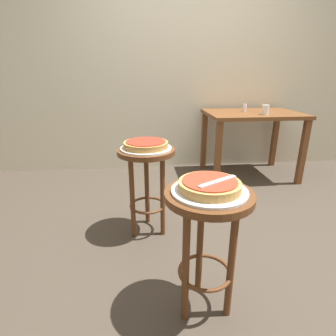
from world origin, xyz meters
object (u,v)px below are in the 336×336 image
object	(u,v)px
pizza_foreground	(210,185)
dining_table	(252,122)
pizza_middle	(146,144)
condiment_shaker	(245,108)
stool_foreground	(207,224)
cup_near_edge	(265,110)
pizza_server_knife	(218,181)
serving_plate_middle	(146,148)
serving_plate_foreground	(209,191)
stool_middle	(147,171)

from	to	relation	value
pizza_foreground	dining_table	distance (m)	2.11
pizza_middle	dining_table	size ratio (longest dim) A/B	0.30
dining_table	condiment_shaker	distance (m)	0.18
stool_foreground	condiment_shaker	distance (m)	2.13
dining_table	cup_near_edge	xyz separation A→B (m)	(0.05, -0.20, 0.17)
stool_foreground	condiment_shaker	xyz separation A→B (m)	(0.89, 1.91, 0.30)
pizza_middle	condiment_shaker	world-z (taller)	condiment_shaker
cup_near_edge	condiment_shaker	size ratio (longest dim) A/B	1.19
pizza_foreground	dining_table	bearing A→B (deg)	62.39
cup_near_edge	pizza_server_knife	distance (m)	1.96
serving_plate_middle	pizza_middle	xyz separation A→B (m)	(-0.00, 0.00, 0.03)
stool_foreground	serving_plate_middle	size ratio (longest dim) A/B	1.83
stool_foreground	serving_plate_middle	xyz separation A→B (m)	(-0.27, 0.76, 0.17)
serving_plate_middle	pizza_middle	size ratio (longest dim) A/B	1.15
serving_plate_foreground	stool_middle	bearing A→B (deg)	109.34
pizza_middle	pizza_server_knife	size ratio (longest dim) A/B	1.44
cup_near_edge	pizza_middle	bearing A→B (deg)	-144.98
pizza_middle	cup_near_edge	world-z (taller)	cup_near_edge
stool_foreground	condiment_shaker	size ratio (longest dim) A/B	7.90
serving_plate_foreground	dining_table	size ratio (longest dim) A/B	0.34
stool_middle	cup_near_edge	distance (m)	1.61
stool_middle	condiment_shaker	distance (m)	1.66
serving_plate_foreground	pizza_middle	distance (m)	0.81
serving_plate_foreground	pizza_middle	size ratio (longest dim) A/B	1.11
dining_table	pizza_server_knife	distance (m)	2.11
pizza_foreground	pizza_middle	world-z (taller)	same
serving_plate_middle	dining_table	size ratio (longest dim) A/B	0.35
stool_middle	pizza_middle	size ratio (longest dim) A/B	2.11
pizza_middle	condiment_shaker	bearing A→B (deg)	44.70
serving_plate_foreground	condiment_shaker	xyz separation A→B (m)	(0.89, 1.91, 0.13)
serving_plate_middle	cup_near_edge	size ratio (longest dim) A/B	3.62
stool_middle	cup_near_edge	xyz separation A→B (m)	(1.29, 0.91, 0.31)
serving_plate_foreground	pizza_server_knife	bearing A→B (deg)	-33.69
pizza_server_knife	condiment_shaker	bearing A→B (deg)	35.79
serving_plate_middle	pizza_middle	world-z (taller)	pizza_middle
serving_plate_foreground	pizza_middle	xyz separation A→B (m)	(-0.27, 0.76, 0.03)
pizza_foreground	serving_plate_middle	xyz separation A→B (m)	(-0.27, 0.76, -0.03)
stool_middle	pizza_foreground	bearing A→B (deg)	-70.66
cup_near_edge	pizza_foreground	bearing A→B (deg)	-121.55
stool_middle	cup_near_edge	world-z (taller)	cup_near_edge
pizza_foreground	condiment_shaker	world-z (taller)	condiment_shaker
cup_near_edge	condiment_shaker	bearing A→B (deg)	118.84
serving_plate_foreground	dining_table	bearing A→B (deg)	62.39
stool_foreground	serving_plate_middle	bearing A→B (deg)	109.34
pizza_foreground	dining_table	world-z (taller)	dining_table
serving_plate_middle	pizza_server_knife	size ratio (longest dim) A/B	1.66
stool_middle	pizza_middle	xyz separation A→B (m)	(-0.00, 0.00, 0.20)
pizza_middle	condiment_shaker	distance (m)	1.64
stool_foreground	serving_plate_foreground	distance (m)	0.17
stool_foreground	stool_middle	world-z (taller)	same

